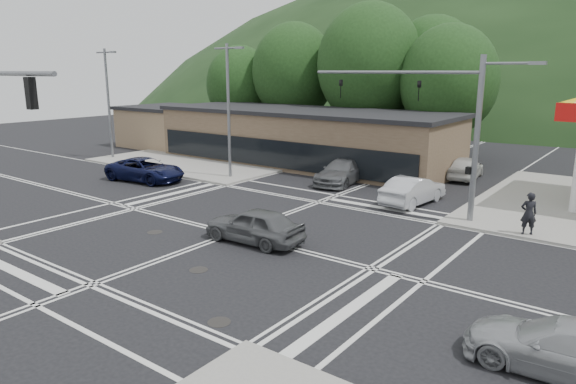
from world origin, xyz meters
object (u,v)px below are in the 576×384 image
Objects in this scene: car_blue_west at (145,170)px; car_queue_a at (413,190)px; pedestrian at (529,213)px; car_northbound at (342,172)px; car_grey_center at (254,225)px; car_queue_b at (466,168)px; car_silver_east at (565,348)px.

car_queue_a is at bearing -81.04° from car_blue_west.
pedestrian reaches higher than car_queue_a.
car_blue_west is at bearing -153.33° from car_northbound.
car_blue_west is 13.22m from car_northbound.
pedestrian reaches higher than car_grey_center.
car_queue_a is 1.02× the size of car_queue_b.
car_queue_a is 6.98m from pedestrian.
car_northbound is at bearing -136.85° from car_silver_east.
car_blue_west is 21.84m from car_queue_b.
car_blue_west is 2.91× the size of pedestrian.
car_blue_west is 27.97m from car_silver_east.
car_queue_b is at bearing -158.29° from car_silver_east.
car_blue_west is 1.17× the size of car_silver_east.
car_grey_center is 12.98m from car_northbound.
pedestrian is (6.39, -11.09, 0.32)m from car_queue_b.
pedestrian is (-3.21, 10.83, 0.42)m from car_silver_east.
car_grey_center is 0.84× the size of car_northbound.
car_northbound is at bearing -49.82° from pedestrian.
car_grey_center is at bearing -105.52° from car_silver_east.
car_blue_west reaches higher than car_silver_east.
car_grey_center is at bearing -117.98° from car_blue_west.
car_queue_a is at bearing -27.85° from car_northbound.
car_silver_east is at bearing -114.78° from car_blue_west.
car_blue_west is 1.04× the size of car_northbound.
car_queue_a and car_northbound have the same top height.
car_queue_b is 12.80m from pedestrian.
car_grey_center is 0.95× the size of car_silver_east.
car_queue_a reaches higher than car_silver_east.
car_queue_a is 6.38m from car_northbound.
car_grey_center is 0.97× the size of car_queue_b.
pedestrian reaches higher than car_queue_b.
car_northbound is 13.35m from pedestrian.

